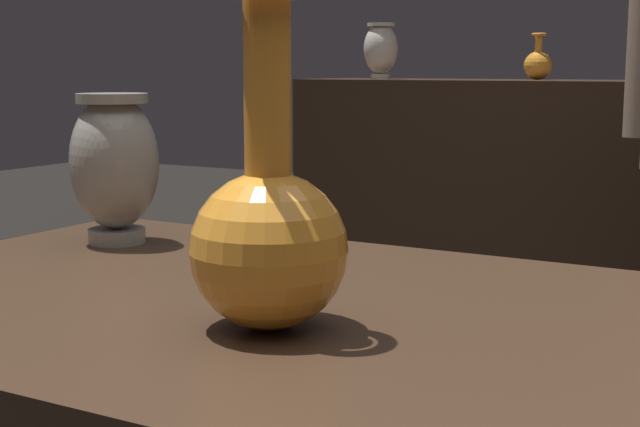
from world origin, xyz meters
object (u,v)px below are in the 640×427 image
at_px(shelf_vase_left, 538,64).
at_px(vase_centerpiece, 269,228).
at_px(vase_tall_behind, 114,163).
at_px(shelf_vase_far_left, 381,49).

bearing_deg(shelf_vase_left, vase_centerpiece, -78.84).
height_order(vase_tall_behind, shelf_vase_left, shelf_vase_left).
relative_size(vase_centerpiece, shelf_vase_left, 2.01).
relative_size(vase_tall_behind, shelf_vase_far_left, 1.03).
height_order(vase_tall_behind, shelf_vase_far_left, shelf_vase_far_left).
xyz_separation_m(vase_centerpiece, shelf_vase_far_left, (-0.99, 2.25, 0.20)).
height_order(vase_centerpiece, shelf_vase_far_left, shelf_vase_far_left).
relative_size(vase_tall_behind, shelf_vase_left, 1.30).
distance_m(vase_tall_behind, shelf_vase_left, 2.12).
distance_m(shelf_vase_left, shelf_vase_far_left, 0.53).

